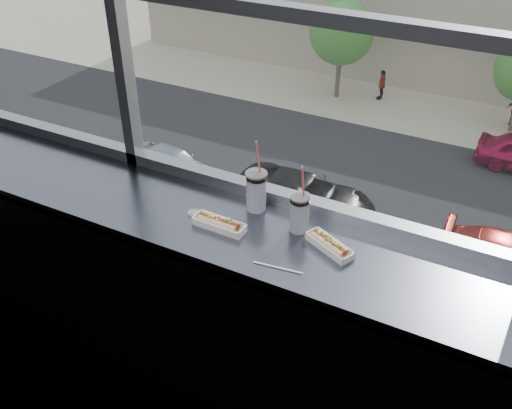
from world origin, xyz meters
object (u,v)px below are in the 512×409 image
at_px(soda_cup_left, 256,189).
at_px(tree_left, 342,32).
at_px(loose_straw, 278,268).
at_px(soda_cup_right, 300,211).
at_px(wrapper, 196,213).
at_px(hotdog_tray_right, 330,245).
at_px(car_near_a, 173,159).
at_px(car_near_b, 304,191).
at_px(pedestrian_a, 382,82).
at_px(hotdog_tray_left, 219,223).

distance_m(soda_cup_left, tree_left, 30.75).
height_order(soda_cup_left, tree_left, soda_cup_left).
relative_size(loose_straw, tree_left, 0.04).
height_order(soda_cup_right, wrapper, soda_cup_right).
bearing_deg(hotdog_tray_right, tree_left, 134.58).
distance_m(loose_straw, wrapper, 0.53).
distance_m(hotdog_tray_right, loose_straw, 0.26).
bearing_deg(car_near_a, tree_left, -8.94).
bearing_deg(tree_left, loose_straw, -71.49).
relative_size(loose_straw, car_near_b, 0.03).
height_order(loose_straw, pedestrian_a, loose_straw).
bearing_deg(tree_left, hotdog_tray_left, -72.06).
distance_m(hotdog_tray_right, tree_left, 30.97).
height_order(soda_cup_right, tree_left, soda_cup_right).
bearing_deg(soda_cup_left, hotdog_tray_left, -110.09).
bearing_deg(soda_cup_left, wrapper, -141.69).
distance_m(hotdog_tray_left, pedestrian_a, 31.95).
xyz_separation_m(hotdog_tray_left, wrapper, (-0.15, 0.04, -0.01)).
distance_m(soda_cup_left, wrapper, 0.30).
relative_size(wrapper, car_near_a, 0.02).
height_order(loose_straw, car_near_b, loose_straw).
relative_size(wrapper, pedestrian_a, 0.04).
bearing_deg(soda_cup_left, loose_straw, -51.13).
height_order(soda_cup_right, loose_straw, soda_cup_right).
bearing_deg(car_near_b, hotdog_tray_right, -156.11).
xyz_separation_m(soda_cup_right, car_near_a, (-12.84, 16.17, -11.21)).
xyz_separation_m(hotdog_tray_left, loose_straw, (0.36, -0.13, -0.02)).
xyz_separation_m(hotdog_tray_left, soda_cup_right, (0.32, 0.15, 0.07)).
bearing_deg(pedestrian_a, soda_cup_right, 13.73).
distance_m(car_near_a, tree_left, 12.78).
bearing_deg(hotdog_tray_left, pedestrian_a, 104.61).
xyz_separation_m(hotdog_tray_right, car_near_a, (-13.01, 16.23, -11.13)).
bearing_deg(hotdog_tray_right, soda_cup_left, -171.26).
height_order(hotdog_tray_right, car_near_b, hotdog_tray_right).
bearing_deg(soda_cup_right, soda_cup_left, 166.30).
distance_m(soda_cup_right, wrapper, 0.49).
height_order(loose_straw, tree_left, loose_straw).
distance_m(car_near_a, car_near_b, 6.40).
xyz_separation_m(car_near_a, pedestrian_a, (5.74, 12.88, 0.09)).
distance_m(hotdog_tray_left, hotdog_tray_right, 0.50).
bearing_deg(wrapper, soda_cup_right, 14.09).
relative_size(soda_cup_right, tree_left, 0.06).
height_order(hotdog_tray_left, pedestrian_a, hotdog_tray_left).
xyz_separation_m(soda_cup_left, soda_cup_right, (0.25, -0.06, -0.01)).
bearing_deg(car_near_a, hotdog_tray_right, -134.65).
bearing_deg(car_near_a, wrapper, -136.15).
relative_size(hotdog_tray_right, pedestrian_a, 0.12).
height_order(loose_straw, wrapper, wrapper).
distance_m(soda_cup_left, loose_straw, 0.46).
xyz_separation_m(car_near_b, pedestrian_a, (-0.66, 12.88, -0.07)).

